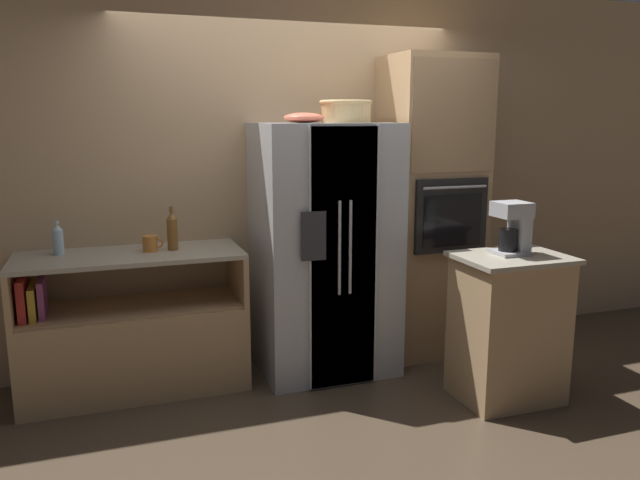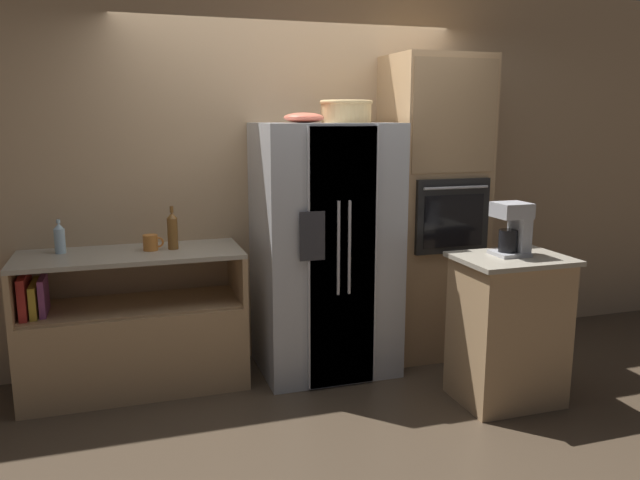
% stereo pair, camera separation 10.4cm
% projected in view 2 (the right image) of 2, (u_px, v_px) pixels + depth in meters
% --- Properties ---
extents(ground_plane, '(20.00, 20.00, 0.00)m').
position_uv_depth(ground_plane, '(310.00, 372.00, 4.52)').
color(ground_plane, '#4C3D2D').
extents(wall_back, '(12.00, 0.06, 2.80)m').
position_uv_depth(wall_back, '(291.00, 174.00, 4.70)').
color(wall_back, tan).
rests_on(wall_back, ground_plane).
extents(counter_left, '(1.46, 0.61, 0.94)m').
position_uv_depth(counter_left, '(134.00, 339.00, 4.23)').
color(counter_left, tan).
rests_on(counter_left, ground_plane).
extents(refrigerator, '(0.95, 0.78, 1.78)m').
position_uv_depth(refrigerator, '(325.00, 249.00, 4.45)').
color(refrigerator, silver).
rests_on(refrigerator, ground_plane).
extents(wall_oven, '(0.70, 0.65, 2.27)m').
position_uv_depth(wall_oven, '(432.00, 208.00, 4.75)').
color(wall_oven, tan).
rests_on(wall_oven, ground_plane).
extents(island_counter, '(0.68, 0.53, 0.96)m').
position_uv_depth(island_counter, '(508.00, 329.00, 4.00)').
color(island_counter, tan).
rests_on(island_counter, ground_plane).
extents(wicker_basket, '(0.37, 0.37, 0.15)m').
position_uv_depth(wicker_basket, '(346.00, 111.00, 4.32)').
color(wicker_basket, tan).
rests_on(wicker_basket, refrigerator).
extents(fruit_bowl, '(0.27, 0.27, 0.07)m').
position_uv_depth(fruit_bowl, '(304.00, 118.00, 4.16)').
color(fruit_bowl, '#DB664C').
rests_on(fruit_bowl, refrigerator).
extents(bottle_tall, '(0.07, 0.07, 0.29)m').
position_uv_depth(bottle_tall, '(173.00, 230.00, 4.19)').
color(bottle_tall, brown).
rests_on(bottle_tall, counter_left).
extents(bottle_short, '(0.07, 0.07, 0.22)m').
position_uv_depth(bottle_short, '(60.00, 238.00, 4.07)').
color(bottle_short, silver).
rests_on(bottle_short, counter_left).
extents(mug, '(0.14, 0.10, 0.11)m').
position_uv_depth(mug, '(151.00, 243.00, 4.17)').
color(mug, orange).
rests_on(mug, counter_left).
extents(coffee_maker, '(0.21, 0.20, 0.34)m').
position_uv_depth(coffee_maker, '(514.00, 227.00, 3.91)').
color(coffee_maker, '#B2B2B7').
rests_on(coffee_maker, island_counter).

